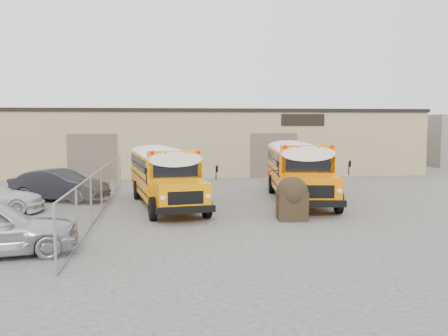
{
  "coord_description": "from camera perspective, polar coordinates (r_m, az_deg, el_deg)",
  "views": [
    {
      "loc": [
        -3.4,
        -18.09,
        3.69
      ],
      "look_at": [
        -0.61,
        4.87,
        1.6
      ],
      "focal_mm": 40.0,
      "sensor_mm": 36.0,
      "label": 1
    }
  ],
  "objects": [
    {
      "name": "school_bus_left",
      "position": [
        28.06,
        -8.61,
        0.66
      ],
      "size": [
        3.56,
        9.18,
        2.62
      ],
      "color": "orange",
      "rests_on": "ground"
    },
    {
      "name": "warehouse",
      "position": [
        38.25,
        -1.81,
        3.19
      ],
      "size": [
        30.2,
        10.2,
        4.67
      ],
      "color": "#8F7F58",
      "rests_on": "ground"
    },
    {
      "name": "school_bus_right",
      "position": [
        30.16,
        6.98,
        1.17
      ],
      "size": [
        3.58,
        9.72,
        2.78
      ],
      "color": "#FF7800",
      "rests_on": "ground"
    },
    {
      "name": "ground",
      "position": [
        18.77,
        3.68,
        -6.18
      ],
      "size": [
        120.0,
        120.0,
        0.0
      ],
      "primitive_type": "plane",
      "color": "#464440",
      "rests_on": "ground"
    },
    {
      "name": "car_dark",
      "position": [
        24.83,
        -18.34,
        -1.89
      ],
      "size": [
        4.84,
        3.09,
        1.51
      ],
      "primitive_type": "imported",
      "rotation": [
        0.0,
        0.0,
        1.21
      ],
      "color": "black",
      "rests_on": "ground"
    },
    {
      "name": "tarp_bundle",
      "position": [
        19.21,
        7.79,
        -3.38
      ],
      "size": [
        1.22,
        1.22,
        1.66
      ],
      "color": "black",
      "rests_on": "ground"
    },
    {
      "name": "chainlink_fence",
      "position": [
        21.43,
        -13.84,
        -2.46
      ],
      "size": [
        0.07,
        18.07,
        1.81
      ],
      "color": "gray",
      "rests_on": "ground"
    }
  ]
}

